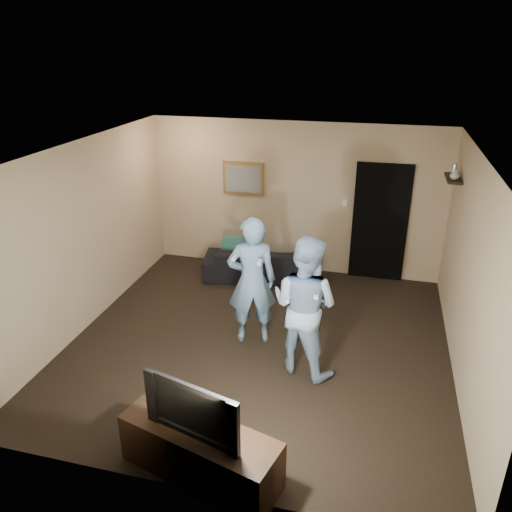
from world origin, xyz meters
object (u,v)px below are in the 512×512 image
(sofa, at_px, (260,263))
(wii_player_right, at_px, (305,306))
(tv_console, at_px, (200,453))
(wii_player_left, at_px, (252,281))
(television, at_px, (198,405))

(sofa, height_order, wii_player_right, wii_player_right)
(tv_console, xyz_separation_m, wii_player_left, (-0.12, 2.36, 0.64))
(sofa, relative_size, tv_console, 1.23)
(wii_player_left, bearing_deg, tv_console, -87.07)
(sofa, bearing_deg, tv_console, 86.68)
(television, xyz_separation_m, wii_player_right, (0.66, 1.89, 0.08))
(wii_player_left, distance_m, wii_player_right, 0.91)
(sofa, relative_size, television, 1.92)
(sofa, distance_m, television, 4.33)
(tv_console, bearing_deg, wii_player_left, 108.35)
(television, distance_m, wii_player_right, 2.00)
(sofa, distance_m, tv_console, 4.30)
(tv_console, distance_m, wii_player_right, 2.10)
(sofa, bearing_deg, wii_player_right, 105.71)
(wii_player_left, height_order, wii_player_right, wii_player_left)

